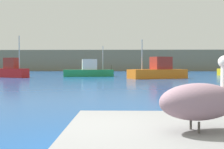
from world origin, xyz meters
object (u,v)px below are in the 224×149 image
object	(u,v)px
fishing_boat_orange	(158,71)
fishing_boat_green	(89,71)
fishing_boat_red	(11,71)
pelican	(200,101)

from	to	relation	value
fishing_boat_orange	fishing_boat_green	bearing A→B (deg)	-54.86
fishing_boat_red	fishing_boat_orange	xyz separation A→B (m)	(18.56, -2.13, -0.05)
fishing_boat_red	fishing_boat_orange	size ratio (longest dim) A/B	0.72
fishing_boat_red	fishing_boat_green	xyz separation A→B (m)	(9.65, 3.42, -0.08)
pelican	fishing_boat_orange	xyz separation A→B (m)	(3.81, 26.06, -0.11)
fishing_boat_red	fishing_boat_orange	distance (m)	18.69
fishing_boat_red	fishing_boat_orange	world-z (taller)	fishing_boat_red
fishing_boat_orange	pelican	bearing A→B (deg)	58.69
pelican	fishing_boat_red	distance (m)	31.81
pelican	fishing_boat_red	world-z (taller)	fishing_boat_red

